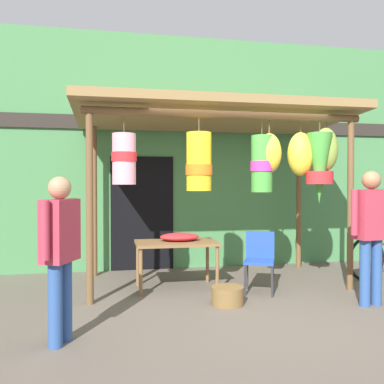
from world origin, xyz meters
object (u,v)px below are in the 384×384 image
at_px(flower_heap_on_table, 180,237).
at_px(customer_foreground, 371,226).
at_px(folding_chair, 260,256).
at_px(display_table, 176,247).
at_px(wicker_basket_by_table, 228,296).
at_px(vendor_in_orange, 60,246).

relative_size(flower_heap_on_table, customer_foreground, 0.34).
bearing_deg(folding_chair, flower_heap_on_table, 156.21).
distance_m(display_table, folding_chair, 1.20).
height_order(display_table, flower_heap_on_table, flower_heap_on_table).
bearing_deg(flower_heap_on_table, display_table, -145.33).
relative_size(folding_chair, customer_foreground, 0.50).
bearing_deg(display_table, flower_heap_on_table, 34.67).
bearing_deg(folding_chair, customer_foreground, -38.43).
height_order(flower_heap_on_table, customer_foreground, customer_foreground).
xyz_separation_m(display_table, wicker_basket_by_table, (0.50, -0.92, -0.49)).
distance_m(flower_heap_on_table, vendor_in_orange, 2.41).
bearing_deg(wicker_basket_by_table, customer_foreground, -12.47).
xyz_separation_m(display_table, vendor_in_orange, (-1.41, -1.84, 0.33)).
bearing_deg(display_table, vendor_in_orange, -127.41).
height_order(display_table, wicker_basket_by_table, display_table).
distance_m(wicker_basket_by_table, customer_foreground, 1.99).
xyz_separation_m(folding_chair, vendor_in_orange, (-2.53, -1.43, 0.43)).
bearing_deg(flower_heap_on_table, wicker_basket_by_table, -65.88).
bearing_deg(vendor_in_orange, customer_foreground, 8.31).
xyz_separation_m(flower_heap_on_table, customer_foreground, (2.17, -1.36, 0.25)).
bearing_deg(wicker_basket_by_table, display_table, 118.65).
bearing_deg(vendor_in_orange, wicker_basket_by_table, 25.65).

